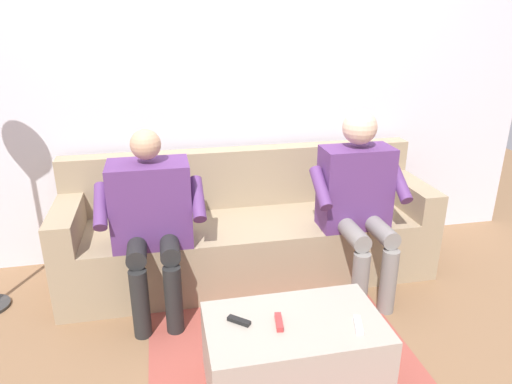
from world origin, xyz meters
name	(u,v)px	position (x,y,z in m)	size (l,w,h in m)	color
ground_plane	(273,333)	(0.00, 0.60, 0.00)	(8.00, 8.00, 0.00)	#846042
back_wall	(236,74)	(0.00, -0.53, 1.30)	(4.47, 0.06, 2.60)	silver
couch	(249,233)	(0.00, -0.11, 0.28)	(2.44, 0.70, 0.82)	#9E896B
coffee_table	(294,353)	(0.00, 1.00, 0.18)	(0.82, 0.49, 0.37)	#A89E8E
person_left_seated	(358,195)	(-0.63, 0.22, 0.65)	(0.59, 0.54, 1.16)	#5B3370
person_right_seated	(151,213)	(0.63, 0.19, 0.62)	(0.61, 0.52, 1.10)	#5B3370
remote_white	(358,325)	(-0.27, 1.10, 0.38)	(0.12, 0.03, 0.02)	white
remote_black	(239,321)	(0.25, 0.96, 0.38)	(0.11, 0.03, 0.02)	black
remote_red	(279,322)	(0.08, 1.01, 0.38)	(0.12, 0.03, 0.02)	#B73333
floor_rug	(285,363)	(0.00, 0.86, 0.00)	(1.38, 1.84, 0.01)	#9E473D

